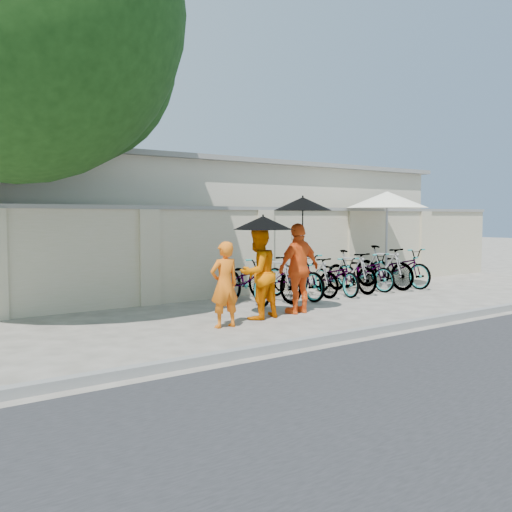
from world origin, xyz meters
TOP-DOWN VIEW (x-y plane):
  - ground at (0.00, 0.00)m, footprint 80.00×80.00m
  - kerb at (0.00, -1.70)m, footprint 40.00×0.16m
  - compound_wall at (1.00, 3.20)m, footprint 20.00×0.30m
  - building_behind at (2.00, 7.00)m, footprint 14.00×6.00m
  - shade_tree at (-3.66, 2.97)m, footprint 6.70×6.20m
  - monk_left at (-1.02, 0.14)m, footprint 0.53×0.36m
  - monk_center at (-0.09, 0.46)m, footprint 0.91×0.77m
  - parasol_center at (-0.04, 0.38)m, footprint 1.07×1.07m
  - monk_right at (0.89, 0.48)m, footprint 1.05×0.53m
  - parasol_right at (0.91, 0.40)m, footprint 1.10×1.10m
  - patio_umbrella at (5.38, 2.25)m, footprint 2.59×2.59m
  - bike_0 at (0.83, 2.10)m, footprint 0.84×1.94m
  - bike_1 at (1.44, 1.97)m, footprint 0.59×1.80m
  - bike_2 at (2.04, 1.99)m, footprint 0.74×1.97m
  - bike_3 at (2.64, 2.03)m, footprint 0.52×1.61m
  - bike_4 at (3.24, 1.90)m, footprint 0.82×1.79m
  - bike_5 at (3.84, 2.00)m, footprint 0.54×1.73m
  - bike_6 at (4.45, 2.11)m, footprint 0.78×1.85m
  - bike_7 at (5.05, 2.03)m, footprint 0.62×1.86m
  - bike_8 at (5.65, 2.02)m, footprint 0.74×1.98m

SIDE VIEW (x-z plane):
  - ground at x=0.00m, z-range 0.00..0.00m
  - kerb at x=0.00m, z-range 0.00..0.12m
  - bike_4 at x=3.24m, z-range 0.00..0.91m
  - bike_6 at x=4.45m, z-range 0.00..0.95m
  - bike_3 at x=2.64m, z-range 0.00..0.95m
  - bike_0 at x=0.83m, z-range 0.00..0.99m
  - bike_2 at x=2.04m, z-range 0.00..1.02m
  - bike_8 at x=5.65m, z-range 0.00..1.03m
  - bike_5 at x=3.84m, z-range 0.00..1.03m
  - bike_1 at x=1.44m, z-range 0.00..1.06m
  - bike_7 at x=5.05m, z-range 0.00..1.11m
  - monk_left at x=-1.02m, z-range 0.00..1.44m
  - monk_center at x=-0.09m, z-range 0.00..1.67m
  - monk_right at x=0.89m, z-range 0.00..1.73m
  - compound_wall at x=1.00m, z-range 0.00..2.00m
  - building_behind at x=2.00m, z-range 0.00..3.20m
  - parasol_center at x=-0.04m, z-range 1.28..2.20m
  - parasol_right at x=0.91m, z-range 1.47..2.71m
  - patio_umbrella at x=5.38m, z-range 1.01..3.51m
  - shade_tree at x=-3.66m, z-range 1.00..9.20m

